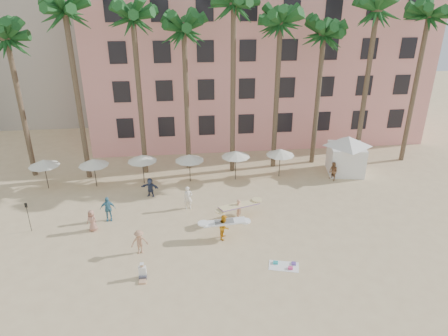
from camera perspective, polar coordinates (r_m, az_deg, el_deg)
name	(u,v)px	position (r m, az deg, el deg)	size (l,w,h in m)	color
ground	(215,270)	(24.63, -1.28, -14.40)	(120.00, 120.00, 0.00)	#D1B789
pink_hotel	(254,62)	(46.67, 4.34, 14.84)	(35.00, 14.00, 16.00)	pink
palm_row	(202,23)	(34.42, -3.13, 20.01)	(44.40, 5.40, 16.30)	brown
umbrella_row	(166,158)	(34.32, -8.31, 1.47)	(22.50, 2.70, 2.73)	#332B23
cabana	(347,151)	(37.71, 17.13, 2.28)	(5.26, 5.26, 3.50)	white
beach_towel	(285,266)	(25.20, 8.66, -13.62)	(2.00, 1.45, 0.14)	white
carrier_yellow	(239,208)	(29.06, 2.18, -5.68)	(3.17, 2.03, 1.61)	tan
carrier_white	(224,226)	(26.93, 0.05, -8.26)	(2.82, 1.00, 1.74)	orange
beachgoers	(174,203)	(30.12, -7.13, -4.92)	(20.42, 9.86, 1.88)	#313C57
paddle	(28,213)	(30.48, -26.24, -5.85)	(0.18, 0.04, 2.23)	black
seated_man	(143,274)	(24.29, -11.56, -14.57)	(0.44, 0.77, 1.00)	#3F3F4C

